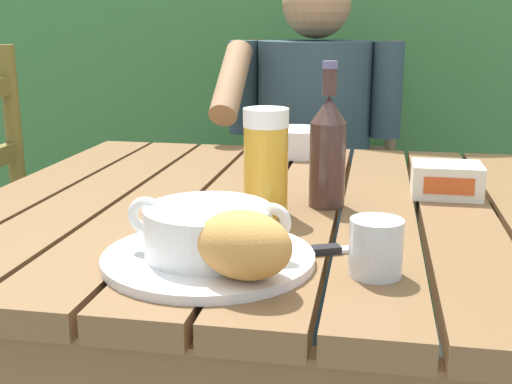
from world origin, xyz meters
name	(u,v)px	position (x,y,z in m)	size (l,w,h in m)	color
dining_table	(303,256)	(0.00, 0.00, 0.68)	(1.14, 0.99, 0.78)	brown
chair_near_diner	(317,209)	(-0.06, 0.94, 0.50)	(0.48, 0.45, 1.02)	brown
person_eating	(311,150)	(-0.06, 0.74, 0.73)	(0.48, 0.47, 1.24)	#2D414A
serving_plate	(209,258)	(-0.09, -0.32, 0.78)	(0.27, 0.27, 0.01)	white
soup_bowl	(208,229)	(-0.09, -0.32, 0.82)	(0.21, 0.16, 0.07)	white
bread_roll	(244,245)	(-0.03, -0.39, 0.83)	(0.15, 0.13, 0.08)	#CB8C42
beer_glass	(266,162)	(-0.05, -0.09, 0.86)	(0.07, 0.07, 0.17)	gold
beer_bottle	(328,149)	(0.04, -0.02, 0.88)	(0.06, 0.06, 0.24)	#442C28
water_glass_small	(376,247)	(0.12, -0.32, 0.81)	(0.07, 0.07, 0.07)	silver
butter_tub	(446,180)	(0.24, 0.08, 0.81)	(0.12, 0.09, 0.06)	white
table_knife	(338,249)	(0.07, -0.25, 0.78)	(0.15, 0.08, 0.01)	silver
diner_bowl	(298,142)	(-0.06, 0.40, 0.81)	(0.14, 0.14, 0.06)	white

